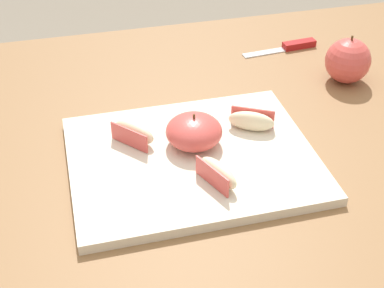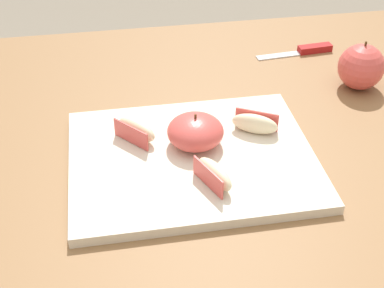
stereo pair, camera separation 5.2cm
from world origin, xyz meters
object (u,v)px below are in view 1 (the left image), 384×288
Objects in this scene: cutting_board at (192,159)px; whole_apple_pink_lady at (348,61)px; apple_wedge_middle at (134,133)px; apple_wedge_near_knife at (251,121)px; apple_wedge_right at (218,173)px; paring_knife at (293,46)px; apple_half_skin_up at (195,131)px.

whole_apple_pink_lady reaches higher than cutting_board.
apple_wedge_near_knife is at bearing -3.48° from apple_wedge_middle.
paring_knife is (0.28, 0.39, -0.03)m from apple_wedge_right.
apple_wedge_middle is at bearing 128.35° from apple_wedge_right.
paring_knife is (0.38, 0.27, -0.03)m from apple_wedge_middle.
cutting_board is 4.23× the size of apple_half_skin_up.
apple_wedge_right is 0.48m from paring_knife.
paring_knife is at bearing 35.25° from apple_wedge_middle.
cutting_board is 0.44m from paring_knife.
apple_wedge_middle is (-0.08, 0.05, 0.02)m from cutting_board.
apple_wedge_near_knife is (0.19, -0.01, 0.00)m from apple_wedge_middle.
apple_half_skin_up is 0.95× the size of whole_apple_pink_lady.
paring_knife is at bearing 54.40° from apple_wedge_right.
apple_wedge_near_knife is 0.83× the size of whole_apple_pink_lady.
whole_apple_pink_lady reaches higher than apple_half_skin_up.
apple_wedge_middle is at bearing -164.23° from whole_apple_pink_lady.
cutting_board is at bearing -113.56° from apple_half_skin_up.
apple_wedge_near_knife is at bearing 9.56° from apple_half_skin_up.
apple_wedge_near_knife is (0.10, 0.02, -0.01)m from apple_half_skin_up.
apple_half_skin_up is 0.36m from whole_apple_pink_lady.
apple_half_skin_up reaches higher than apple_wedge_middle.
apple_wedge_middle is 0.19m from apple_wedge_near_knife.
apple_wedge_right is at bearing -128.41° from apple_wedge_near_knife.
apple_wedge_right is 1.08× the size of apple_wedge_middle.
whole_apple_pink_lady is at bearing 36.95° from apple_wedge_right.
apple_wedge_middle is (-0.10, 0.12, 0.00)m from apple_wedge_right.
apple_wedge_near_knife reaches higher than paring_knife.
apple_wedge_near_knife is 0.34m from paring_knife.
apple_half_skin_up is at bearing -170.44° from apple_wedge_near_knife.
apple_wedge_near_knife is 0.47× the size of paring_knife.
apple_wedge_right is 0.48× the size of paring_knife.
cutting_board reaches higher than paring_knife.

